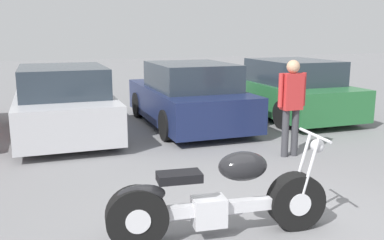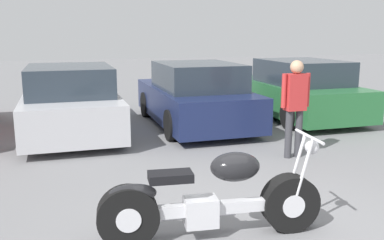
% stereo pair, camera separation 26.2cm
% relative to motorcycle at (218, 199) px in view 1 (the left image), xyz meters
% --- Properties ---
extents(ground_plane, '(60.00, 60.00, 0.00)m').
position_rel_motorcycle_xyz_m(ground_plane, '(0.56, -0.04, -0.42)').
color(ground_plane, slate).
extents(motorcycle, '(2.35, 0.70, 1.05)m').
position_rel_motorcycle_xyz_m(motorcycle, '(0.00, 0.00, 0.00)').
color(motorcycle, black).
rests_on(motorcycle, ground_plane).
extents(parked_car_silver, '(1.93, 4.10, 1.43)m').
position_rel_motorcycle_xyz_m(parked_car_silver, '(-1.22, 5.26, 0.24)').
color(parked_car_silver, '#BCBCC1').
rests_on(parked_car_silver, ground_plane).
extents(parked_car_navy, '(1.93, 4.10, 1.43)m').
position_rel_motorcycle_xyz_m(parked_car_navy, '(1.51, 5.27, 0.24)').
color(parked_car_navy, '#19234C').
rests_on(parked_car_navy, ground_plane).
extents(parked_car_green, '(1.93, 4.10, 1.43)m').
position_rel_motorcycle_xyz_m(parked_car_green, '(4.23, 5.43, 0.24)').
color(parked_car_green, '#286B38').
rests_on(parked_car_green, ground_plane).
extents(person_standing, '(0.52, 0.22, 1.65)m').
position_rel_motorcycle_xyz_m(person_standing, '(2.33, 2.33, 0.56)').
color(person_standing, '#38383D').
rests_on(person_standing, ground_plane).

